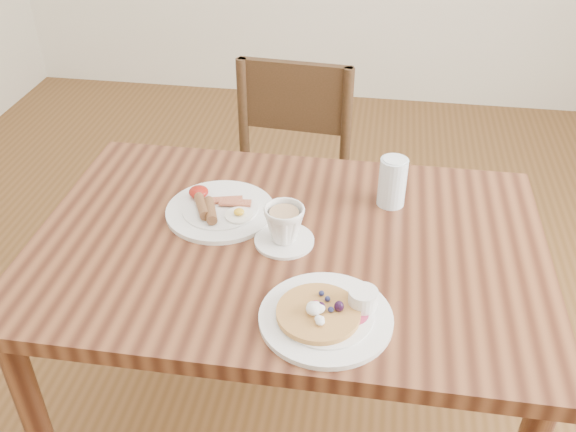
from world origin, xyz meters
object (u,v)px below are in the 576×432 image
object	(u,v)px
chair_far	(286,185)
pancake_plate	(328,314)
teacup_saucer	(284,226)
dining_table	(288,273)
breakfast_plate	(219,209)
water_glass	(392,182)

from	to	relation	value
chair_far	pancake_plate	size ratio (longest dim) A/B	3.26
pancake_plate	teacup_saucer	bearing A→B (deg)	117.74
dining_table	pancake_plate	bearing A→B (deg)	-64.33
pancake_plate	breakfast_plate	size ratio (longest dim) A/B	1.00
dining_table	water_glass	distance (m)	0.34
dining_table	water_glass	world-z (taller)	water_glass
pancake_plate	water_glass	size ratio (longest dim) A/B	2.12
dining_table	chair_far	bearing A→B (deg)	99.66
chair_far	breakfast_plate	world-z (taller)	chair_far
pancake_plate	teacup_saucer	world-z (taller)	teacup_saucer
teacup_saucer	dining_table	bearing A→B (deg)	40.13
teacup_saucer	water_glass	xyz separation A→B (m)	(0.24, 0.20, 0.02)
chair_far	pancake_plate	bearing A→B (deg)	108.67
dining_table	pancake_plate	size ratio (longest dim) A/B	4.44
pancake_plate	water_glass	world-z (taller)	water_glass
breakfast_plate	water_glass	size ratio (longest dim) A/B	2.12
teacup_saucer	breakfast_plate	bearing A→B (deg)	152.79
breakfast_plate	dining_table	bearing A→B (deg)	-24.61
chair_far	teacup_saucer	world-z (taller)	chair_far
dining_table	water_glass	xyz separation A→B (m)	(0.23, 0.20, 0.16)
chair_far	teacup_saucer	bearing A→B (deg)	103.17
breakfast_plate	chair_far	bearing A→B (deg)	81.96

